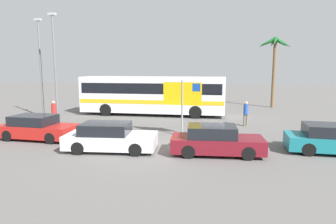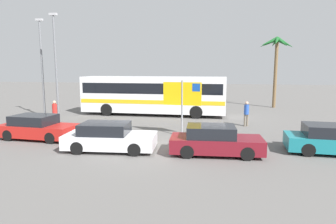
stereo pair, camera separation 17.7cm
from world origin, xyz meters
TOP-DOWN VIEW (x-y plane):
  - ground at (0.00, 0.00)m, footprint 120.00×120.00m
  - bus_front_coach at (-2.11, 10.04)m, footprint 11.82×2.43m
  - ferry_sign at (1.37, 2.82)m, footprint 2.20×0.26m
  - car_red at (-6.45, 0.75)m, footprint 4.25×1.96m
  - car_maroon at (3.28, -0.44)m, footprint 4.22×1.98m
  - car_white at (-1.67, -0.70)m, footprint 4.39×2.18m
  - car_teal at (8.68, 0.74)m, footprint 4.45×1.94m
  - pedestrian_near_sign at (5.14, 6.53)m, footprint 0.32×0.32m
  - pedestrian_crossing_lot at (-7.63, 4.40)m, footprint 0.32×0.32m
  - lamp_post_left_side at (-10.39, 7.42)m, footprint 0.56×0.20m
  - lamp_post_right_side at (-8.12, 5.65)m, footprint 0.56×0.20m
  - palm_tree_seaside at (8.51, 16.85)m, footprint 3.37×3.49m

SIDE VIEW (x-z plane):
  - ground at x=0.00m, z-range 0.00..0.00m
  - car_maroon at x=3.28m, z-range -0.03..1.30m
  - car_red at x=-6.45m, z-range -0.03..1.30m
  - car_white at x=-1.67m, z-range -0.03..1.30m
  - car_teal at x=8.68m, z-range -0.03..1.30m
  - pedestrian_near_sign at x=5.14m, z-range 0.15..1.83m
  - pedestrian_crossing_lot at x=-7.63m, z-range 0.15..1.86m
  - bus_front_coach at x=-2.11m, z-range 0.20..3.37m
  - ferry_sign at x=1.37m, z-range 0.73..3.93m
  - lamp_post_left_side at x=-10.39m, z-range 0.33..7.94m
  - lamp_post_right_side at x=-8.12m, z-range 0.33..7.97m
  - palm_tree_seaside at x=8.51m, z-range 2.22..9.09m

